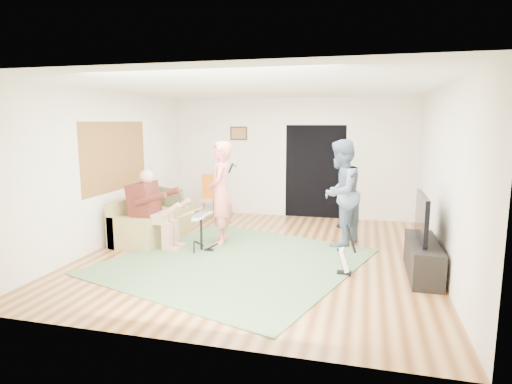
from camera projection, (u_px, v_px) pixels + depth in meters
floor at (260, 254)px, 7.12m from camera, size 6.00×6.00×0.00m
walls at (260, 173)px, 6.90m from camera, size 5.50×6.00×2.70m
ceiling at (260, 88)px, 6.68m from camera, size 6.00×6.00×0.00m
window_blinds at (115, 156)px, 7.73m from camera, size 0.00×2.05×2.05m
doorway at (315, 172)px, 9.67m from camera, size 2.10×0.00×2.10m
picture_frame at (239, 133)px, 9.97m from camera, size 0.42×0.03×0.32m
area_rug at (236, 261)px, 6.71m from camera, size 4.38×4.46×0.02m
sofa at (151, 222)px, 8.19m from camera, size 0.82×1.98×0.80m
drummer at (154, 217)px, 7.42m from camera, size 0.88×0.49×1.36m
drum_kit at (201, 234)px, 7.24m from camera, size 0.36×0.64×0.66m
singer at (220, 193)px, 7.57m from camera, size 0.58×0.75×1.84m
microphone at (231, 168)px, 7.45m from camera, size 0.06×0.06×0.24m
guitarist at (340, 193)px, 7.50m from camera, size 0.99×1.10×1.87m
guitar_held at (353, 174)px, 7.40m from camera, size 0.18×0.61×0.26m
guitar_spare at (345, 260)px, 6.14m from camera, size 0.27×0.24×0.74m
torchiere_lamp at (346, 172)px, 8.73m from camera, size 0.30×0.30×1.69m
dining_chair at (211, 204)px, 9.49m from camera, size 0.52×0.54×1.01m
tv_cabinet at (423, 258)px, 6.09m from camera, size 0.40×1.40×0.50m
television at (422, 217)px, 6.01m from camera, size 0.06×1.05×0.64m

